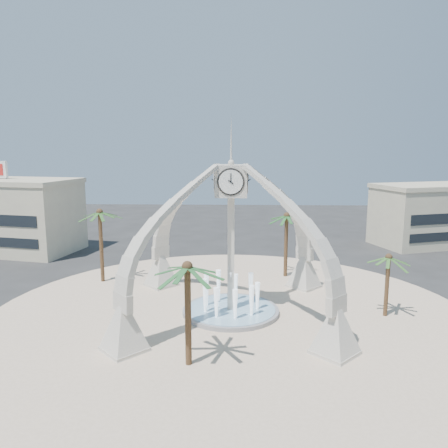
{
  "coord_description": "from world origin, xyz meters",
  "views": [
    {
      "loc": [
        0.62,
        -34.49,
        13.63
      ],
      "look_at": [
        -0.63,
        2.0,
        7.22
      ],
      "focal_mm": 35.0,
      "sensor_mm": 36.0,
      "label": 1
    }
  ],
  "objects_px": {
    "fountain": "(231,310)",
    "palm_south": "(187,268)",
    "clock_tower": "(231,237)",
    "palm_east": "(389,258)",
    "palm_west": "(100,213)",
    "palm_north": "(287,217)"
  },
  "relations": [
    {
      "from": "palm_east",
      "to": "palm_south",
      "type": "height_order",
      "value": "palm_south"
    },
    {
      "from": "clock_tower",
      "to": "palm_east",
      "type": "bearing_deg",
      "value": -0.77
    },
    {
      "from": "palm_west",
      "to": "palm_south",
      "type": "relative_size",
      "value": 1.11
    },
    {
      "from": "fountain",
      "to": "palm_west",
      "type": "bearing_deg",
      "value": 148.1
    },
    {
      "from": "clock_tower",
      "to": "palm_east",
      "type": "distance_m",
      "value": 12.75
    },
    {
      "from": "palm_east",
      "to": "palm_south",
      "type": "distance_m",
      "value": 17.51
    },
    {
      "from": "palm_west",
      "to": "palm_south",
      "type": "distance_m",
      "value": 20.27
    },
    {
      "from": "clock_tower",
      "to": "palm_south",
      "type": "distance_m",
      "value": 9.17
    },
    {
      "from": "palm_east",
      "to": "palm_west",
      "type": "bearing_deg",
      "value": 161.95
    },
    {
      "from": "palm_east",
      "to": "palm_south",
      "type": "xyz_separation_m",
      "value": [
        -15.16,
        -8.65,
        1.44
      ]
    },
    {
      "from": "palm_east",
      "to": "palm_west",
      "type": "relative_size",
      "value": 0.7
    },
    {
      "from": "palm_east",
      "to": "clock_tower",
      "type": "bearing_deg",
      "value": 179.23
    },
    {
      "from": "clock_tower",
      "to": "palm_north",
      "type": "distance_m",
      "value": 12.15
    },
    {
      "from": "fountain",
      "to": "palm_south",
      "type": "xyz_separation_m",
      "value": [
        -2.51,
        -8.82,
        6.07
      ]
    },
    {
      "from": "palm_west",
      "to": "palm_south",
      "type": "bearing_deg",
      "value": -57.68
    },
    {
      "from": "clock_tower",
      "to": "palm_north",
      "type": "xyz_separation_m",
      "value": [
        5.64,
        10.76,
        0.02
      ]
    },
    {
      "from": "fountain",
      "to": "palm_north",
      "type": "xyz_separation_m",
      "value": [
        5.64,
        10.76,
        6.22
      ]
    },
    {
      "from": "clock_tower",
      "to": "palm_north",
      "type": "height_order",
      "value": "clock_tower"
    },
    {
      "from": "palm_south",
      "to": "clock_tower",
      "type": "bearing_deg",
      "value": 74.13
    },
    {
      "from": "fountain",
      "to": "palm_west",
      "type": "relative_size",
      "value": 1.0
    },
    {
      "from": "palm_east",
      "to": "palm_south",
      "type": "bearing_deg",
      "value": -150.29
    },
    {
      "from": "palm_north",
      "to": "palm_south",
      "type": "height_order",
      "value": "palm_north"
    }
  ]
}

